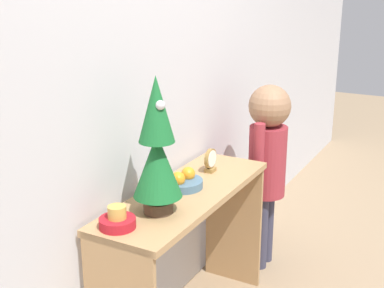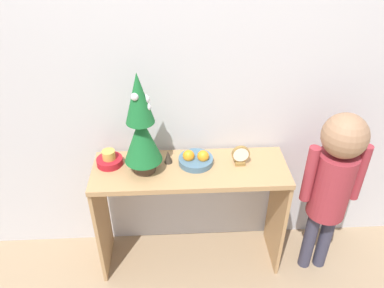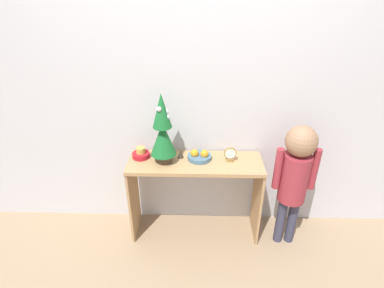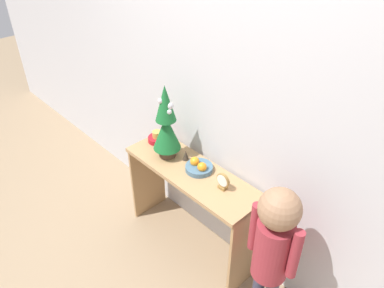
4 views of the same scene
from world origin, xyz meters
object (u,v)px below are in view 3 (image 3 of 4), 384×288
at_px(mini_tree, 163,130).
at_px(figurine, 181,154).
at_px(fruit_bowl, 199,156).
at_px(singing_bowl, 141,154).
at_px(child_figure, 296,172).
at_px(desk_clock, 230,154).

height_order(mini_tree, figurine, mini_tree).
distance_m(mini_tree, fruit_bowl, 0.38).
relative_size(fruit_bowl, singing_bowl, 1.34).
bearing_deg(child_figure, desk_clock, 167.16).
xyz_separation_m(mini_tree, child_figure, (1.02, -0.09, -0.30)).
xyz_separation_m(mini_tree, singing_bowl, (-0.20, 0.06, -0.25)).
xyz_separation_m(fruit_bowl, singing_bowl, (-0.48, 0.02, 0.00)).
xyz_separation_m(fruit_bowl, child_figure, (0.74, -0.13, -0.05)).
xyz_separation_m(singing_bowl, figurine, (0.32, 0.00, 0.01)).
bearing_deg(fruit_bowl, figurine, 173.16).
xyz_separation_m(fruit_bowl, desk_clock, (0.24, -0.02, 0.03)).
bearing_deg(child_figure, singing_bowl, 172.93).
height_order(singing_bowl, child_figure, child_figure).
height_order(mini_tree, desk_clock, mini_tree).
height_order(figurine, child_figure, child_figure).
bearing_deg(desk_clock, fruit_bowl, 175.06).
distance_m(fruit_bowl, child_figure, 0.76).
distance_m(figurine, child_figure, 0.91).
distance_m(mini_tree, desk_clock, 0.57).
relative_size(desk_clock, child_figure, 0.11).
relative_size(desk_clock, figurine, 1.57).
height_order(fruit_bowl, figurine, fruit_bowl).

